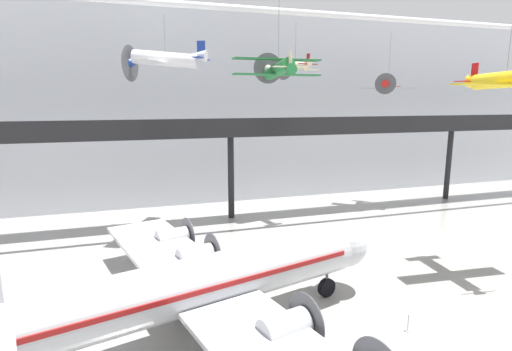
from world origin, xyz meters
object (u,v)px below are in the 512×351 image
object	(u,v)px
suspended_plane_cream_biplane	(295,65)
stanchion_barrier	(408,326)
suspended_plane_silver_racer	(388,86)
info_sign_pedestal	(305,331)
airliner_silver_main	(195,286)
suspended_plane_white_twin	(166,60)
suspended_plane_yellow_lowwing	(506,80)
suspended_plane_green_biplane	(278,69)

from	to	relation	value
suspended_plane_cream_biplane	stanchion_barrier	distance (m)	28.44
suspended_plane_cream_biplane	stanchion_barrier	bearing A→B (deg)	162.35
suspended_plane_silver_racer	stanchion_barrier	bearing A→B (deg)	10.82
suspended_plane_cream_biplane	info_sign_pedestal	distance (m)	28.58
airliner_silver_main	suspended_plane_white_twin	world-z (taller)	suspended_plane_white_twin
airliner_silver_main	suspended_plane_yellow_lowwing	size ratio (longest dim) A/B	3.39
suspended_plane_green_biplane	suspended_plane_silver_racer	bearing A→B (deg)	-53.82
suspended_plane_green_biplane	info_sign_pedestal	size ratio (longest dim) A/B	5.49
suspended_plane_green_biplane	stanchion_barrier	size ratio (longest dim) A/B	6.32
suspended_plane_silver_racer	stanchion_barrier	size ratio (longest dim) A/B	6.74
suspended_plane_yellow_lowwing	suspended_plane_cream_biplane	xyz separation A→B (m)	(-8.88, 17.89, 2.22)
stanchion_barrier	info_sign_pedestal	distance (m)	6.16
airliner_silver_main	suspended_plane_silver_racer	bearing A→B (deg)	24.36
suspended_plane_white_twin	suspended_plane_yellow_lowwing	bearing A→B (deg)	168.21
suspended_plane_yellow_lowwing	suspended_plane_cream_biplane	bearing A→B (deg)	-148.82
suspended_plane_white_twin	suspended_plane_silver_racer	world-z (taller)	suspended_plane_white_twin
suspended_plane_white_twin	info_sign_pedestal	bearing A→B (deg)	130.23
suspended_plane_white_twin	suspended_plane_silver_racer	xyz separation A→B (m)	(26.60, 2.15, -2.17)
stanchion_barrier	info_sign_pedestal	world-z (taller)	info_sign_pedestal
suspended_plane_yellow_lowwing	info_sign_pedestal	xyz separation A→B (m)	(-17.13, -3.95, -14.27)
airliner_silver_main	stanchion_barrier	size ratio (longest dim) A/B	27.36
airliner_silver_main	info_sign_pedestal	distance (m)	6.74
suspended_plane_yellow_lowwing	suspended_plane_cream_biplane	distance (m)	20.09
airliner_silver_main	suspended_plane_white_twin	xyz separation A→B (m)	(0.65, 20.10, 13.84)
airliner_silver_main	info_sign_pedestal	world-z (taller)	airliner_silver_main
suspended_plane_yellow_lowwing	suspended_plane_white_twin	world-z (taller)	suspended_plane_white_twin
suspended_plane_white_twin	stanchion_barrier	xyz separation A→B (m)	(11.29, -22.86, -16.81)
suspended_plane_yellow_lowwing	info_sign_pedestal	distance (m)	22.64
suspended_plane_silver_racer	suspended_plane_cream_biplane	bearing A→B (deg)	-38.89
suspended_plane_yellow_lowwing	suspended_plane_cream_biplane	world-z (taller)	suspended_plane_cream_biplane
suspended_plane_cream_biplane	suspended_plane_yellow_lowwing	bearing A→B (deg)	-165.79
suspended_plane_yellow_lowwing	stanchion_barrier	xyz separation A→B (m)	(-11.07, -5.09, -14.40)
suspended_plane_yellow_lowwing	suspended_plane_white_twin	size ratio (longest dim) A/B	0.92
suspended_plane_green_biplane	suspended_plane_yellow_lowwing	bearing A→B (deg)	-111.71
suspended_plane_cream_biplane	info_sign_pedestal	world-z (taller)	suspended_plane_cream_biplane
airliner_silver_main	stanchion_barrier	bearing A→B (deg)	-27.86
airliner_silver_main	info_sign_pedestal	size ratio (longest dim) A/B	23.76
airliner_silver_main	suspended_plane_cream_biplane	size ratio (longest dim) A/B	4.70
suspended_plane_cream_biplane	suspended_plane_white_twin	bearing A→B (deg)	78.30
suspended_plane_white_twin	suspended_plane_green_biplane	distance (m)	13.66
airliner_silver_main	suspended_plane_green_biplane	world-z (taller)	suspended_plane_green_biplane
suspended_plane_green_biplane	suspended_plane_cream_biplane	bearing A→B (deg)	-27.14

